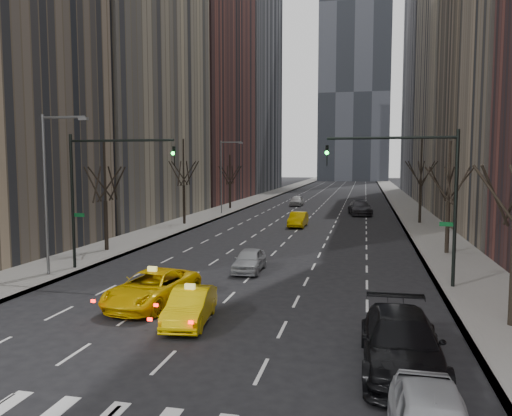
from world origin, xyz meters
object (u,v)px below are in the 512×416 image
Objects in this scene: taxi_sedan at (190,306)px; silver_sedan_ahead at (249,260)px; taxi_suv at (152,288)px; parked_suv_black at (401,343)px.

taxi_sedan reaches higher than silver_sedan_ahead.
taxi_suv is 8.26m from silver_sedan_ahead.
taxi_suv reaches higher than silver_sedan_ahead.
parked_suv_black is (7.86, -12.81, 0.19)m from silver_sedan_ahead.
taxi_suv is at bearing -111.33° from silver_sedan_ahead.
taxi_suv is at bearing 153.94° from parked_suv_black.
silver_sedan_ahead is 15.03m from parked_suv_black.
taxi_suv reaches higher than taxi_sedan.
taxi_sedan is 8.54m from parked_suv_black.
taxi_suv is 11.73m from parked_suv_black.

